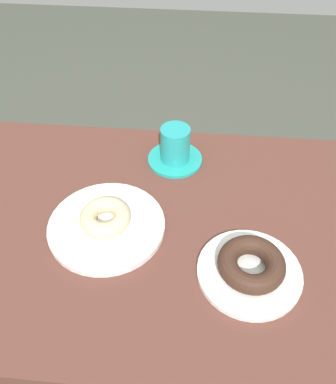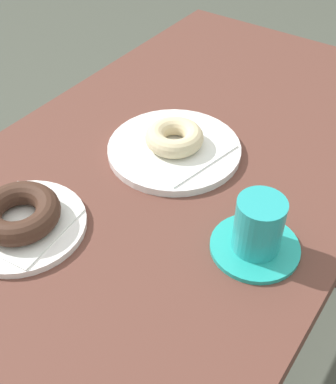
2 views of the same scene
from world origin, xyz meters
TOP-DOWN VIEW (x-y plane):
  - ground_plane at (0.00, 0.00)m, footprint 6.00×6.00m
  - table at (0.00, 0.00)m, footprint 1.15×0.64m
  - plate_sugar_ring at (0.01, 0.02)m, footprint 0.24×0.24m
  - napkin_sugar_ring at (0.01, 0.02)m, footprint 0.19×0.19m
  - donut_sugar_ring at (0.01, 0.02)m, footprint 0.10×0.10m
  - plate_chocolate_ring at (-0.27, 0.10)m, footprint 0.19×0.19m
  - napkin_chocolate_ring at (-0.27, 0.10)m, footprint 0.15×0.15m
  - donut_chocolate_ring at (-0.27, 0.10)m, footprint 0.12×0.12m
  - coffee_cup at (-0.11, -0.20)m, footprint 0.13×0.13m

SIDE VIEW (x-z plane):
  - ground_plane at x=0.00m, z-range 0.00..0.00m
  - table at x=0.00m, z-range 0.24..0.95m
  - plate_chocolate_ring at x=-0.27m, z-range 0.71..0.72m
  - plate_sugar_ring at x=0.01m, z-range 0.71..0.72m
  - napkin_chocolate_ring at x=-0.27m, z-range 0.72..0.72m
  - napkin_sugar_ring at x=0.01m, z-range 0.72..0.72m
  - donut_chocolate_ring at x=-0.27m, z-range 0.72..0.76m
  - donut_sugar_ring at x=0.01m, z-range 0.72..0.76m
  - coffee_cup at x=-0.11m, z-range 0.70..0.79m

